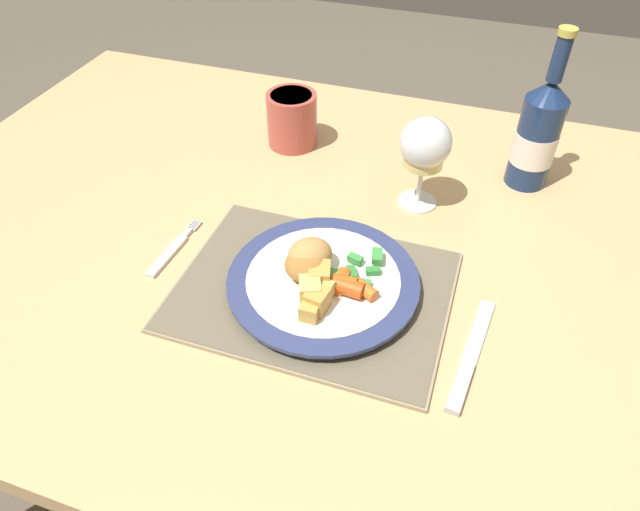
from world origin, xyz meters
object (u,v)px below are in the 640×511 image
object	(u,v)px
dining_table	(311,273)
dinner_plate	(323,282)
bottle	(538,134)
fork	(171,251)
table_knife	(468,363)
wine_glass	(425,147)
drinking_cup	(292,118)

from	to	relation	value
dining_table	dinner_plate	size ratio (longest dim) A/B	5.27
bottle	fork	bearing A→B (deg)	-143.65
dinner_plate	fork	distance (m)	0.23
table_knife	wine_glass	world-z (taller)	wine_glass
table_knife	wine_glass	distance (m)	0.33
dinner_plate	table_knife	xyz separation A→B (m)	(0.20, -0.06, -0.01)
dining_table	fork	xyz separation A→B (m)	(-0.17, -0.11, 0.09)
fork	table_knife	xyz separation A→B (m)	(0.43, -0.06, 0.00)
wine_glass	dinner_plate	bearing A→B (deg)	-109.06
table_knife	dinner_plate	bearing A→B (deg)	163.60
dinner_plate	bottle	xyz separation A→B (m)	(0.23, 0.34, 0.07)
fork	wine_glass	size ratio (longest dim) A/B	0.87
bottle	wine_glass	bearing A→B (deg)	-143.81
wine_glass	table_knife	bearing A→B (deg)	-67.61
table_knife	drinking_cup	size ratio (longest dim) A/B	1.92
wine_glass	bottle	xyz separation A→B (m)	(0.16, 0.11, -0.01)
dining_table	fork	distance (m)	0.22
fork	wine_glass	world-z (taller)	wine_glass
drinking_cup	fork	bearing A→B (deg)	-100.41
dinner_plate	wine_glass	bearing A→B (deg)	70.94
dinner_plate	bottle	distance (m)	0.42
bottle	drinking_cup	bearing A→B (deg)	-178.43
dining_table	fork	size ratio (longest dim) A/B	10.34
bottle	drinking_cup	size ratio (longest dim) A/B	2.68
dinner_plate	bottle	size ratio (longest dim) A/B	1.00
fork	table_knife	distance (m)	0.43
dining_table	fork	world-z (taller)	fork
dining_table	bottle	distance (m)	0.41
bottle	dinner_plate	bearing A→B (deg)	-124.33
fork	wine_glass	xyz separation A→B (m)	(0.31, 0.23, 0.10)
dinner_plate	table_knife	world-z (taller)	dinner_plate
dining_table	dinner_plate	xyz separation A→B (m)	(0.06, -0.11, 0.10)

